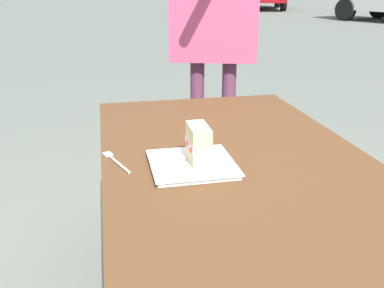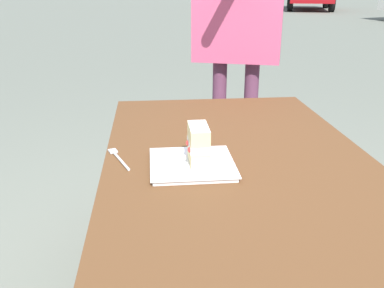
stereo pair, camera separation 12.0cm
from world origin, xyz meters
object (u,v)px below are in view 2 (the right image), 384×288
object	(u,v)px
diner_person	(238,8)
dessert_plate	(192,164)
patio_table	(238,186)
dessert_fork	(118,157)
cake_slice	(198,144)

from	to	relation	value
diner_person	dessert_plate	bearing A→B (deg)	-17.50
patio_table	dessert_plate	bearing A→B (deg)	-69.46
dessert_plate	dessert_fork	world-z (taller)	dessert_plate
cake_slice	diner_person	bearing A→B (deg)	163.46
patio_table	cake_slice	distance (m)	0.22
dessert_plate	cake_slice	bearing A→B (deg)	76.38
dessert_fork	patio_table	bearing A→B (deg)	85.59
dessert_fork	diner_person	bearing A→B (deg)	150.55
diner_person	cake_slice	bearing A→B (deg)	-16.54
diner_person	patio_table	bearing A→B (deg)	-10.38
dessert_plate	patio_table	bearing A→B (deg)	110.54
dessert_fork	diner_person	size ratio (longest dim) A/B	0.10
dessert_plate	diner_person	bearing A→B (deg)	162.50
patio_table	dessert_fork	size ratio (longest dim) A/B	8.45
cake_slice	diner_person	xyz separation A→B (m)	(-1.05, 0.31, 0.31)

